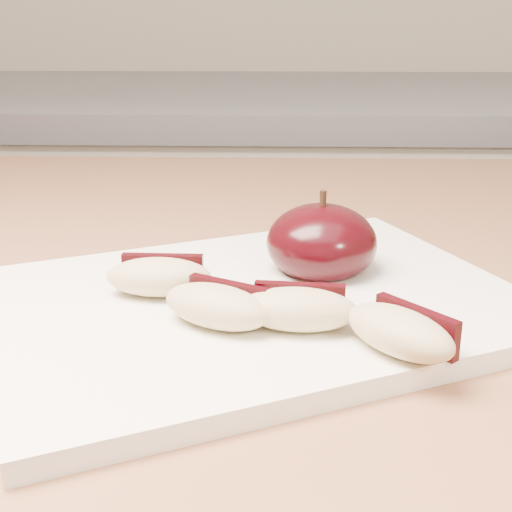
{
  "coord_description": "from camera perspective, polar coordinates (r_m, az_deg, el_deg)",
  "views": [
    {
      "loc": [
        0.01,
        -0.02,
        1.08
      ],
      "look_at": [
        0.0,
        0.36,
        0.94
      ],
      "focal_mm": 50.0,
      "sensor_mm": 36.0,
      "label": 1
    }
  ],
  "objects": [
    {
      "name": "apple_wedge_b",
      "position": [
        0.38,
        -3.04,
        -3.97
      ],
      "size": [
        0.07,
        0.06,
        0.02
      ],
      "rotation": [
        0.0,
        0.0,
        -0.48
      ],
      "color": "tan",
      "rests_on": "cutting_board"
    },
    {
      "name": "cutting_board",
      "position": [
        0.42,
        0.0,
        -3.96
      ],
      "size": [
        0.37,
        0.33,
        0.01
      ],
      "primitive_type": "cube",
      "rotation": [
        0.0,
        0.0,
        0.43
      ],
      "color": "white",
      "rests_on": "island_counter"
    },
    {
      "name": "apple_half",
      "position": [
        0.46,
        5.27,
        1.06
      ],
      "size": [
        0.09,
        0.09,
        0.06
      ],
      "rotation": [
        0.0,
        0.0,
        -0.4
      ],
      "color": "black",
      "rests_on": "cutting_board"
    },
    {
      "name": "apple_wedge_c",
      "position": [
        0.38,
        3.41,
        -4.2
      ],
      "size": [
        0.06,
        0.04,
        0.02
      ],
      "rotation": [
        0.0,
        0.0,
        -0.09
      ],
      "color": "tan",
      "rests_on": "cutting_board"
    },
    {
      "name": "back_cabinet",
      "position": [
        1.37,
        0.95,
        -6.66
      ],
      "size": [
        2.4,
        0.62,
        0.94
      ],
      "color": "silver",
      "rests_on": "ground"
    },
    {
      "name": "apple_wedge_a",
      "position": [
        0.42,
        -7.73,
        -1.62
      ],
      "size": [
        0.06,
        0.03,
        0.02
      ],
      "rotation": [
        0.0,
        0.0,
        -0.02
      ],
      "color": "tan",
      "rests_on": "cutting_board"
    },
    {
      "name": "apple_wedge_d",
      "position": [
        0.36,
        11.55,
        -5.92
      ],
      "size": [
        0.06,
        0.07,
        0.02
      ],
      "rotation": [
        0.0,
        0.0,
        -0.84
      ],
      "color": "tan",
      "rests_on": "cutting_board"
    }
  ]
}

